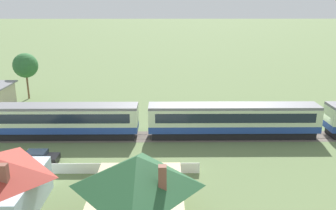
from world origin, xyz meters
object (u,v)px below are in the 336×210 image
cottage_dark_green_roof_2 (138,187)px  parked_car_black (38,158)px  passenger_train (145,119)px  yard_tree_0 (25,66)px

cottage_dark_green_roof_2 → parked_car_black: size_ratio=2.07×
passenger_train → cottage_dark_green_roof_2: bearing=-89.0°
cottage_dark_green_roof_2 → passenger_train: bearing=91.0°
passenger_train → parked_car_black: size_ratio=20.91×
parked_car_black → yard_tree_0: bearing=112.2°
cottage_dark_green_roof_2 → yard_tree_0: 40.36m
passenger_train → yard_tree_0: 27.27m
passenger_train → cottage_dark_green_roof_2: (0.29, -16.77, 0.44)m
parked_car_black → cottage_dark_green_roof_2: bearing=-41.4°
cottage_dark_green_roof_2 → yard_tree_0: bearing=121.0°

